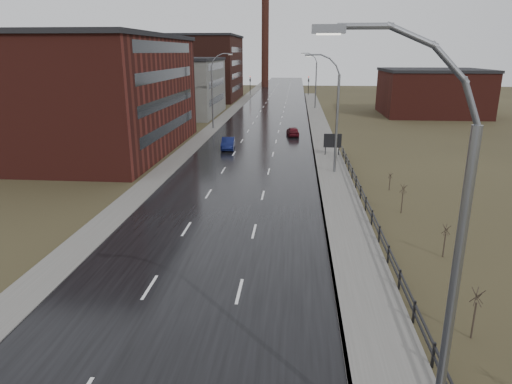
% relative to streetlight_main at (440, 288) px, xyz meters
% --- Properties ---
extents(road, '(14.00, 300.00, 0.06)m').
position_rel_streetlight_main_xyz_m(road, '(-8.47, 58.00, -6.03)').
color(road, black).
rests_on(road, ground).
extents(sidewalk_right, '(3.20, 180.00, 0.18)m').
position_rel_streetlight_main_xyz_m(sidewalk_right, '(0.13, 33.00, -5.97)').
color(sidewalk_right, '#595651').
rests_on(sidewalk_right, ground).
extents(curb_right, '(0.16, 180.00, 0.18)m').
position_rel_streetlight_main_xyz_m(curb_right, '(-1.39, 33.00, -5.97)').
color(curb_right, slate).
rests_on(curb_right, ground).
extents(sidewalk_left, '(2.40, 260.00, 0.12)m').
position_rel_streetlight_main_xyz_m(sidewalk_left, '(-16.67, 58.00, -6.00)').
color(sidewalk_left, '#595651').
rests_on(sidewalk_left, ground).
extents(warehouse_near, '(22.44, 28.56, 13.50)m').
position_rel_streetlight_main_xyz_m(warehouse_near, '(-29.46, 43.00, 0.70)').
color(warehouse_near, '#471914').
rests_on(warehouse_near, ground).
extents(warehouse_mid, '(16.32, 20.40, 10.50)m').
position_rel_streetlight_main_xyz_m(warehouse_mid, '(-26.46, 76.00, -0.80)').
color(warehouse_mid, slate).
rests_on(warehouse_mid, ground).
extents(warehouse_far, '(26.52, 24.48, 15.50)m').
position_rel_streetlight_main_xyz_m(warehouse_far, '(-31.47, 106.00, 1.70)').
color(warehouse_far, '#331611').
rests_on(warehouse_far, ground).
extents(building_right, '(18.36, 16.32, 8.50)m').
position_rel_streetlight_main_xyz_m(building_right, '(21.83, 80.00, -1.80)').
color(building_right, '#471914').
rests_on(building_right, ground).
extents(smokestack, '(2.70, 2.70, 30.70)m').
position_rel_streetlight_main_xyz_m(smokestack, '(-14.47, 148.00, 9.44)').
color(smokestack, '#331611').
rests_on(smokestack, ground).
extents(streetlight_main, '(3.91, 0.29, 12.11)m').
position_rel_streetlight_main_xyz_m(streetlight_main, '(0.00, 0.00, 0.00)').
color(streetlight_main, slate).
rests_on(streetlight_main, ground).
extents(streetlight_right_mid, '(3.36, 0.28, 11.35)m').
position_rel_streetlight_main_xyz_m(streetlight_right_mid, '(0.03, 34.00, -0.22)').
color(streetlight_right_mid, slate).
rests_on(streetlight_right_mid, ground).
extents(streetlight_left, '(3.36, 0.28, 11.35)m').
position_rel_streetlight_main_xyz_m(streetlight_left, '(-16.17, 60.00, -0.22)').
color(streetlight_left, slate).
rests_on(streetlight_left, ground).
extents(streetlight_right_far, '(3.36, 0.28, 11.35)m').
position_rel_streetlight_main_xyz_m(streetlight_right_far, '(0.03, 88.00, -0.22)').
color(streetlight_right_far, slate).
rests_on(streetlight_right_far, ground).
extents(guardrail, '(0.10, 53.05, 1.10)m').
position_rel_streetlight_main_xyz_m(guardrail, '(1.83, 16.32, -5.35)').
color(guardrail, black).
rests_on(guardrail, ground).
extents(shrub_c, '(0.54, 0.57, 2.29)m').
position_rel_streetlight_main_xyz_m(shrub_c, '(3.99, 7.07, -4.84)').
color(shrub_c, '#382D23').
rests_on(shrub_c, ground).
extents(shrub_d, '(0.48, 0.50, 2.01)m').
position_rel_streetlight_main_xyz_m(shrub_d, '(5.21, 15.14, -5.00)').
color(shrub_d, '#382D23').
rests_on(shrub_d, ground).
extents(shrub_e, '(0.52, 0.55, 2.20)m').
position_rel_streetlight_main_xyz_m(shrub_e, '(4.43, 22.76, -4.89)').
color(shrub_e, '#382D23').
rests_on(shrub_e, ground).
extents(shrub_f, '(0.38, 0.39, 1.55)m').
position_rel_streetlight_main_xyz_m(shrub_f, '(4.65, 28.62, -5.24)').
color(shrub_f, '#382D23').
rests_on(shrub_f, ground).
extents(billboard, '(2.01, 0.17, 2.64)m').
position_rel_streetlight_main_xyz_m(billboard, '(0.63, 41.71, -4.30)').
color(billboard, black).
rests_on(billboard, ground).
extents(traffic_light_left, '(0.58, 2.73, 5.30)m').
position_rel_streetlight_main_xyz_m(traffic_light_left, '(-16.47, 118.00, -1.46)').
color(traffic_light_left, black).
rests_on(traffic_light_left, ground).
extents(traffic_light_right, '(0.58, 2.73, 5.30)m').
position_rel_streetlight_main_xyz_m(traffic_light_right, '(-0.47, 118.00, -1.46)').
color(traffic_light_right, black).
rests_on(traffic_light_right, ground).
extents(car_near, '(1.85, 4.47, 1.44)m').
position_rel_streetlight_main_xyz_m(car_near, '(-11.82, 44.50, -5.34)').
color(car_near, '#0C123D').
rests_on(car_near, ground).
extents(car_far, '(2.04, 4.09, 1.34)m').
position_rel_streetlight_main_xyz_m(car_far, '(-4.00, 54.37, -5.39)').
color(car_far, '#4D0C14').
rests_on(car_far, ground).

